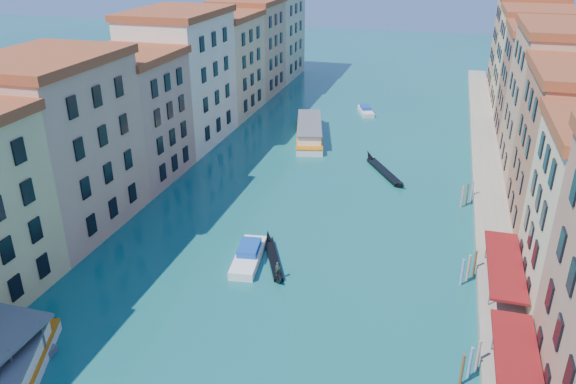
% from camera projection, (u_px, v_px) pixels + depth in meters
% --- Properties ---
extents(left_bank_palazzos, '(12.80, 128.40, 21.00)m').
position_uv_depth(left_bank_palazzos, '(163.00, 92.00, 84.51)').
color(left_bank_palazzos, beige).
rests_on(left_bank_palazzos, ground).
extents(right_bank_palazzos, '(12.80, 128.40, 21.00)m').
position_uv_depth(right_bank_palazzos, '(565.00, 122.00, 70.90)').
color(right_bank_palazzos, '#AA4B41').
rests_on(right_bank_palazzos, ground).
extents(quay, '(4.00, 140.00, 1.00)m').
position_uv_depth(quay, '(488.00, 182.00, 76.74)').
color(quay, gray).
rests_on(quay, ground).
extents(restaurant_awnings, '(3.20, 44.55, 3.12)m').
position_uv_depth(restaurant_awnings, '(520.00, 383.00, 38.93)').
color(restaurant_awnings, maroon).
rests_on(restaurant_awnings, ground).
extents(mooring_poles_right, '(1.44, 54.24, 3.20)m').
position_uv_depth(mooring_poles_right, '(469.00, 341.00, 45.46)').
color(mooring_poles_right, '#503A1B').
rests_on(mooring_poles_right, ground).
extents(vaporetto_far, '(8.47, 18.76, 2.72)m').
position_uv_depth(vaporetto_far, '(309.00, 131.00, 94.66)').
color(vaporetto_far, white).
rests_on(vaporetto_far, ground).
extents(gondola_fore, '(5.11, 9.86, 2.10)m').
position_uv_depth(gondola_fore, '(274.00, 258.00, 58.94)').
color(gondola_fore, black).
rests_on(gondola_fore, ground).
extents(gondola_far, '(7.64, 11.90, 1.88)m').
position_uv_depth(gondola_far, '(383.00, 170.00, 80.93)').
color(gondola_far, black).
rests_on(gondola_far, ground).
extents(motorboat_mid, '(3.52, 8.20, 1.64)m').
position_uv_depth(motorboat_mid, '(249.00, 255.00, 58.97)').
color(motorboat_mid, white).
rests_on(motorboat_mid, ground).
extents(motorboat_far, '(4.16, 6.84, 1.35)m').
position_uv_depth(motorboat_far, '(366.00, 110.00, 108.06)').
color(motorboat_far, silver).
rests_on(motorboat_far, ground).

